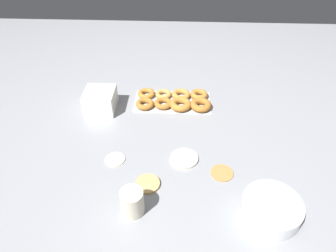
% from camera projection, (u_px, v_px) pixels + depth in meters
% --- Properties ---
extents(ground_plane, '(3.00, 3.00, 0.00)m').
position_uv_depth(ground_plane, '(164.00, 150.00, 1.32)').
color(ground_plane, gray).
extents(pancake_0, '(0.09, 0.09, 0.01)m').
position_uv_depth(pancake_0, '(222.00, 172.00, 1.21)').
color(pancake_0, '#B27F42').
rests_on(pancake_0, ground_plane).
extents(pancake_1, '(0.08, 0.08, 0.01)m').
position_uv_depth(pancake_1, '(115.00, 159.00, 1.27)').
color(pancake_1, beige).
rests_on(pancake_1, ground_plane).
extents(pancake_2, '(0.12, 0.12, 0.01)m').
position_uv_depth(pancake_2, '(184.00, 158.00, 1.27)').
color(pancake_2, beige).
rests_on(pancake_2, ground_plane).
extents(pancake_3, '(0.10, 0.10, 0.01)m').
position_uv_depth(pancake_3, '(148.00, 184.00, 1.17)').
color(pancake_3, tan).
rests_on(pancake_3, ground_plane).
extents(donut_tray, '(0.41, 0.21, 0.04)m').
position_uv_depth(donut_tray, '(175.00, 100.00, 1.58)').
color(donut_tray, '#ADAFB5').
rests_on(donut_tray, ground_plane).
extents(batter_bowl, '(0.21, 0.21, 0.07)m').
position_uv_depth(batter_bowl, '(271.00, 209.00, 1.04)').
color(batter_bowl, white).
rests_on(batter_bowl, ground_plane).
extents(container_stack, '(0.15, 0.15, 0.11)m').
position_uv_depth(container_stack, '(100.00, 100.00, 1.51)').
color(container_stack, white).
rests_on(container_stack, ground_plane).
extents(paper_cup, '(0.08, 0.08, 0.10)m').
position_uv_depth(paper_cup, '(132.00, 202.00, 1.05)').
color(paper_cup, beige).
rests_on(paper_cup, ground_plane).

